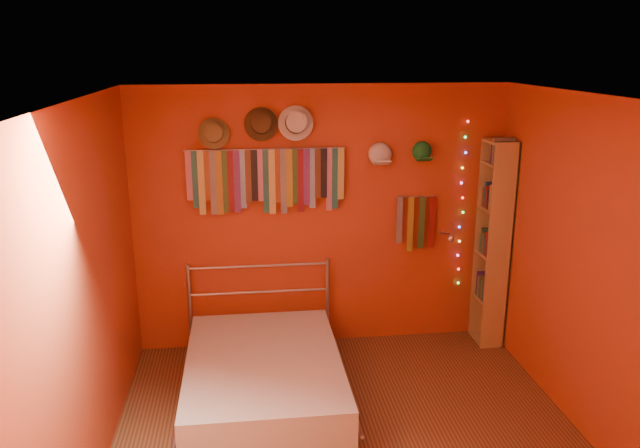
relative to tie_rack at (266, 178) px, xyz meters
name	(u,v)px	position (x,y,z in m)	size (l,w,h in m)	color
ground	(352,446)	(0.52, -1.68, -1.67)	(3.50, 3.50, 0.00)	#512F1C
back_wall	(322,219)	(0.52, 0.07, -0.42)	(3.50, 0.02, 2.50)	#9C3819
right_wall	(597,275)	(2.27, -1.68, -0.42)	(0.02, 3.50, 2.50)	#9C3819
left_wall	(86,299)	(-1.23, -1.68, -0.42)	(0.02, 3.50, 2.50)	#9C3819
ceiling	(357,99)	(0.52, -1.68, 0.83)	(3.50, 3.50, 0.02)	white
tie_rack	(266,178)	(0.00, 0.00, 0.00)	(1.45, 0.03, 0.60)	#ACACB1
small_tie_rack	(416,221)	(1.42, 0.00, -0.45)	(0.40, 0.03, 0.54)	#ACACB1
fedora_olive	(214,133)	(-0.45, -0.03, 0.42)	(0.28, 0.15, 0.27)	brown
fedora_brown	(261,124)	(-0.03, -0.03, 0.49)	(0.30, 0.16, 0.30)	#402D17
fedora_white	(296,123)	(0.28, -0.03, 0.50)	(0.31, 0.17, 0.31)	beige
cap_white	(380,155)	(1.05, 0.01, 0.19)	(0.20, 0.25, 0.20)	silver
cap_green	(422,151)	(1.45, 0.01, 0.21)	(0.18, 0.23, 0.18)	#1B7B30
fairy_lights	(462,205)	(1.87, 0.03, -0.32)	(0.06, 0.02, 1.62)	#FF3333
reading_lamp	(449,237)	(1.70, -0.17, -0.58)	(0.07, 0.30, 0.09)	#ACACB1
bookshelf	(497,243)	(2.18, -0.15, -0.65)	(0.25, 0.34, 2.00)	#B0834F
bed	(264,376)	(-0.09, -0.97, -1.46)	(1.34, 1.84, 0.89)	#ACACB1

